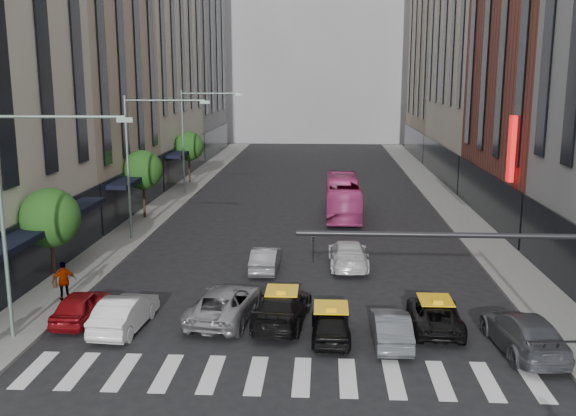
# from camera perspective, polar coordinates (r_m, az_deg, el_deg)

# --- Properties ---
(ground) EXTENTS (160.00, 160.00, 0.00)m
(ground) POSITION_cam_1_polar(r_m,az_deg,el_deg) (21.91, -0.54, -16.45)
(ground) COLOR black
(ground) RESTS_ON ground
(sidewalk_left) EXTENTS (3.00, 96.00, 0.15)m
(sidewalk_left) POSITION_cam_1_polar(r_m,az_deg,el_deg) (51.94, -11.10, 0.07)
(sidewalk_left) COLOR slate
(sidewalk_left) RESTS_ON ground
(sidewalk_right) EXTENTS (3.00, 96.00, 0.15)m
(sidewalk_right) POSITION_cam_1_polar(r_m,az_deg,el_deg) (51.37, 14.62, -0.22)
(sidewalk_right) COLOR slate
(sidewalk_right) RESTS_ON ground
(building_left_b) EXTENTS (8.00, 16.00, 24.00)m
(building_left_b) POSITION_cam_1_polar(r_m,az_deg,el_deg) (50.72, -18.40, 12.98)
(building_left_b) COLOR tan
(building_left_b) RESTS_ON ground
(building_left_d) EXTENTS (8.00, 18.00, 30.00)m
(building_left_d) POSITION_cam_1_polar(r_m,az_deg,el_deg) (86.37, -9.31, 14.63)
(building_left_d) COLOR gray
(building_left_d) RESTS_ON ground
(building_right_b) EXTENTS (8.00, 18.00, 26.00)m
(building_right_b) POSITION_cam_1_polar(r_m,az_deg,el_deg) (48.95, 22.64, 13.93)
(building_right_b) COLOR brown
(building_right_b) RESTS_ON ground
(building_right_d) EXTENTS (8.00, 18.00, 28.00)m
(building_right_d) POSITION_cam_1_polar(r_m,az_deg,el_deg) (85.82, 14.18, 13.78)
(building_right_d) COLOR tan
(building_right_d) RESTS_ON ground
(building_far) EXTENTS (30.00, 10.00, 36.00)m
(building_far) POSITION_cam_1_polar(r_m,az_deg,el_deg) (104.57, 2.60, 15.87)
(building_far) COLOR gray
(building_far) RESTS_ON ground
(tree_near) EXTENTS (2.88, 2.88, 4.95)m
(tree_near) POSITION_cam_1_polar(r_m,az_deg,el_deg) (32.76, -20.40, -0.83)
(tree_near) COLOR black
(tree_near) RESTS_ON sidewalk_left
(tree_mid) EXTENTS (2.88, 2.88, 4.95)m
(tree_mid) POSITION_cam_1_polar(r_m,az_deg,el_deg) (47.61, -12.79, 3.32)
(tree_mid) COLOR black
(tree_mid) RESTS_ON sidewalk_left
(tree_far) EXTENTS (2.88, 2.88, 4.95)m
(tree_far) POSITION_cam_1_polar(r_m,az_deg,el_deg) (63.02, -8.82, 5.46)
(tree_far) COLOR black
(tree_far) RESTS_ON sidewalk_left
(streetlamp_near) EXTENTS (5.38, 0.25, 9.00)m
(streetlamp_near) POSITION_cam_1_polar(r_m,az_deg,el_deg) (26.27, -22.38, 1.09)
(streetlamp_near) COLOR gray
(streetlamp_near) RESTS_ON sidewalk_left
(streetlamp_mid) EXTENTS (5.38, 0.25, 9.00)m
(streetlamp_mid) POSITION_cam_1_polar(r_m,az_deg,el_deg) (41.12, -12.84, 5.21)
(streetlamp_mid) COLOR gray
(streetlamp_mid) RESTS_ON sidewalk_left
(streetlamp_far) EXTENTS (5.38, 0.25, 9.00)m
(streetlamp_far) POSITION_cam_1_polar(r_m,az_deg,el_deg) (56.61, -8.40, 7.07)
(streetlamp_far) COLOR gray
(streetlamp_far) RESTS_ON sidewalk_left
(traffic_signal) EXTENTS (10.10, 0.20, 6.00)m
(traffic_signal) POSITION_cam_1_polar(r_m,az_deg,el_deg) (20.24, 21.65, -6.00)
(traffic_signal) COLOR black
(traffic_signal) RESTS_ON ground
(liberty_sign) EXTENTS (0.30, 0.70, 4.00)m
(liberty_sign) POSITION_cam_1_polar(r_m,az_deg,el_deg) (41.11, 19.25, 4.98)
(liberty_sign) COLOR red
(liberty_sign) RESTS_ON ground
(car_red) EXTENTS (1.65, 3.97, 1.34)m
(car_red) POSITION_cam_1_polar(r_m,az_deg,el_deg) (29.13, -17.88, -8.28)
(car_red) COLOR maroon
(car_red) RESTS_ON ground
(car_white_front) EXTENTS (1.86, 4.48, 1.44)m
(car_white_front) POSITION_cam_1_polar(r_m,az_deg,el_deg) (27.73, -14.31, -8.98)
(car_white_front) COLOR silver
(car_white_front) RESTS_ON ground
(car_silver) EXTENTS (3.11, 5.54, 1.46)m
(car_silver) POSITION_cam_1_polar(r_m,az_deg,el_deg) (28.00, -5.63, -8.43)
(car_silver) COLOR gray
(car_silver) RESTS_ON ground
(taxi_left) EXTENTS (2.60, 5.24, 1.46)m
(taxi_left) POSITION_cam_1_polar(r_m,az_deg,el_deg) (27.39, -0.54, -8.84)
(taxi_left) COLOR black
(taxi_left) RESTS_ON ground
(taxi_center) EXTENTS (1.60, 3.88, 1.32)m
(taxi_center) POSITION_cam_1_polar(r_m,az_deg,el_deg) (25.99, 3.84, -10.20)
(taxi_center) COLOR black
(taxi_center) RESTS_ON ground
(car_grey_mid) EXTENTS (1.42, 3.98, 1.31)m
(car_grey_mid) POSITION_cam_1_polar(r_m,az_deg,el_deg) (25.89, 9.12, -10.43)
(car_grey_mid) COLOR #464A4F
(car_grey_mid) RESTS_ON ground
(taxi_right) EXTENTS (2.27, 4.56, 1.24)m
(taxi_right) POSITION_cam_1_polar(r_m,az_deg,el_deg) (27.61, 12.91, -9.22)
(taxi_right) COLOR black
(taxi_right) RESTS_ON ground
(car_grey_curb) EXTENTS (2.57, 5.33, 1.50)m
(car_grey_curb) POSITION_cam_1_polar(r_m,az_deg,el_deg) (26.44, 20.22, -10.33)
(car_grey_curb) COLOR #43454B
(car_grey_curb) RESTS_ON ground
(car_row2_left) EXTENTS (1.44, 3.99, 1.31)m
(car_row2_left) POSITION_cam_1_polar(r_m,az_deg,el_deg) (34.63, -2.02, -4.56)
(car_row2_left) COLOR gray
(car_row2_left) RESTS_ON ground
(car_row2_right) EXTENTS (2.19, 5.10, 1.47)m
(car_row2_right) POSITION_cam_1_polar(r_m,az_deg,el_deg) (35.48, 5.37, -4.07)
(car_row2_right) COLOR silver
(car_row2_right) RESTS_ON ground
(bus) EXTENTS (2.45, 10.37, 2.89)m
(bus) POSITION_cam_1_polar(r_m,az_deg,el_deg) (48.09, 4.89, 0.98)
(bus) COLOR #B93675
(bus) RESTS_ON ground
(pedestrian_far) EXTENTS (1.16, 0.93, 1.84)m
(pedestrian_far) POSITION_cam_1_polar(r_m,az_deg,el_deg) (31.40, -19.28, -6.16)
(pedestrian_far) COLOR gray
(pedestrian_far) RESTS_ON sidewalk_left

